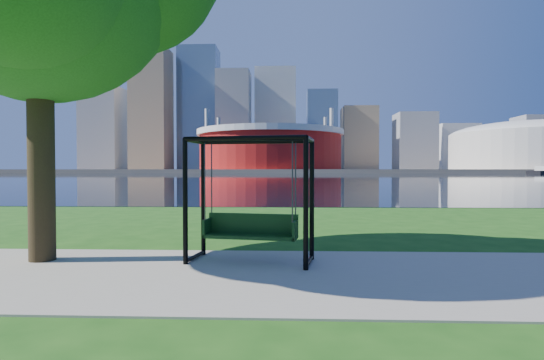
{
  "coord_description": "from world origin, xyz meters",
  "views": [
    {
      "loc": [
        0.44,
        -7.27,
        1.72
      ],
      "look_at": [
        0.15,
        0.0,
        1.54
      ],
      "focal_mm": 28.0,
      "sensor_mm": 36.0,
      "label": 1
    }
  ],
  "objects": [
    {
      "name": "stadium",
      "position": [
        -10.0,
        235.0,
        14.23
      ],
      "size": [
        83.0,
        83.0,
        32.0
      ],
      "color": "maroon",
      "rests_on": "far_bank"
    },
    {
      "name": "skyline",
      "position": [
        -4.27,
        319.39,
        35.89
      ],
      "size": [
        392.0,
        66.0,
        96.5
      ],
      "color": "gray",
      "rests_on": "far_bank"
    },
    {
      "name": "far_bank",
      "position": [
        0.0,
        306.0,
        1.0
      ],
      "size": [
        900.0,
        228.0,
        2.0
      ],
      "primitive_type": "cube",
      "color": "#937F60",
      "rests_on": "ground"
    },
    {
      "name": "path",
      "position": [
        0.0,
        -0.5,
        0.01
      ],
      "size": [
        120.0,
        4.0,
        0.03
      ],
      "primitive_type": "cube",
      "color": "#9E937F",
      "rests_on": "ground"
    },
    {
      "name": "arena",
      "position": [
        135.0,
        235.0,
        15.87
      ],
      "size": [
        84.0,
        84.0,
        26.56
      ],
      "color": "beige",
      "rests_on": "far_bank"
    },
    {
      "name": "swing",
      "position": [
        -0.26,
        0.49,
        1.12
      ],
      "size": [
        2.38,
        1.34,
        2.31
      ],
      "rotation": [
        0.0,
        0.0,
        -0.17
      ],
      "color": "black",
      "rests_on": "ground"
    },
    {
      "name": "ground",
      "position": [
        0.0,
        0.0,
        0.0
      ],
      "size": [
        900.0,
        900.0,
        0.0
      ],
      "primitive_type": "plane",
      "color": "#1E5114",
      "rests_on": "ground"
    },
    {
      "name": "river",
      "position": [
        0.0,
        102.0,
        0.01
      ],
      "size": [
        900.0,
        180.0,
        0.02
      ],
      "primitive_type": "cube",
      "color": "black",
      "rests_on": "ground"
    }
  ]
}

